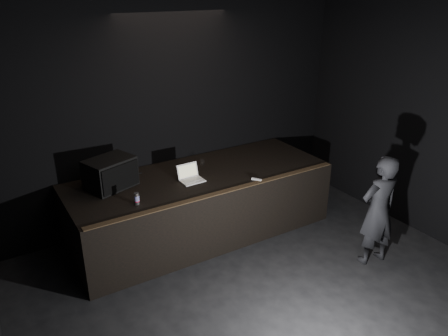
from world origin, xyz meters
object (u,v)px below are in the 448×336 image
object	(u,v)px
laptop	(190,176)
person	(378,211)
stage_monitor	(111,173)
beer_can	(137,199)
stage_riser	(201,203)

from	to	relation	value
laptop	person	xyz separation A→B (m)	(1.92, -1.86, -0.26)
stage_monitor	beer_can	xyz separation A→B (m)	(0.12, -0.68, -0.14)
laptop	beer_can	xyz separation A→B (m)	(-0.95, -0.32, 0.02)
stage_monitor	person	bearing A→B (deg)	-55.83
stage_riser	person	xyz separation A→B (m)	(1.70, -1.97, 0.30)
beer_can	stage_riser	bearing A→B (deg)	19.98
person	stage_monitor	bearing A→B (deg)	-30.13
beer_can	person	world-z (taller)	person
stage_riser	person	bearing A→B (deg)	-49.25
stage_monitor	beer_can	world-z (taller)	stage_monitor
laptop	person	world-z (taller)	person
stage_monitor	laptop	bearing A→B (deg)	-37.86
beer_can	person	size ratio (longest dim) A/B	0.10
stage_riser	laptop	world-z (taller)	laptop
laptop	beer_can	bearing A→B (deg)	-163.18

